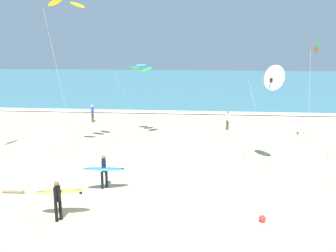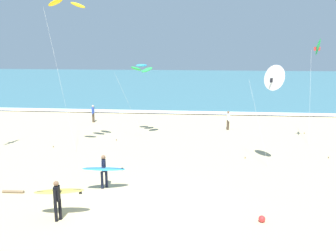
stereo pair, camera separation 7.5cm
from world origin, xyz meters
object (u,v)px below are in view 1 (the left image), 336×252
at_px(kite_delta_emerald_near, 317,47).
at_px(bystander_white_top, 228,120).
at_px(beach_ball, 262,219).
at_px(kite_arc_cobalt_distant, 141,68).
at_px(driftwood_log, 13,192).
at_px(surfer_trailing, 104,169).
at_px(bystander_blue_top, 92,113).
at_px(kite_arc_scarlet_mid, 67,2).
at_px(surfer_lead, 58,195).
at_px(kite_delta_ivory_high, 273,78).

height_order(kite_delta_emerald_near, bystander_white_top, kite_delta_emerald_near).
bearing_deg(beach_ball, kite_arc_cobalt_distant, 117.92).
bearing_deg(driftwood_log, surfer_trailing, 11.95).
xyz_separation_m(bystander_white_top, driftwood_log, (-11.12, -14.39, -0.74)).
bearing_deg(kite_arc_cobalt_distant, bystander_blue_top, 139.07).
distance_m(surfer_trailing, beach_ball, 7.80).
xyz_separation_m(kite_arc_scarlet_mid, beach_ball, (10.88, -8.85, -9.37)).
xyz_separation_m(surfer_lead, kite_delta_emerald_near, (13.31, 12.53, 5.75)).
xyz_separation_m(kite_delta_emerald_near, beach_ball, (-5.04, -12.03, -6.66)).
height_order(kite_delta_emerald_near, driftwood_log, kite_delta_emerald_near).
height_order(kite_delta_ivory_high, kite_arc_cobalt_distant, kite_delta_ivory_high).
bearing_deg(beach_ball, bystander_white_top, 91.39).
height_order(bystander_blue_top, beach_ball, bystander_blue_top).
bearing_deg(kite_delta_ivory_high, kite_delta_emerald_near, 54.07).
bearing_deg(surfer_trailing, bystander_blue_top, 108.74).
height_order(kite_delta_ivory_high, beach_ball, kite_delta_ivory_high).
bearing_deg(bystander_blue_top, kite_arc_cobalt_distant, -40.93).
distance_m(kite_delta_emerald_near, driftwood_log, 20.57).
bearing_deg(beach_ball, kite_arc_scarlet_mid, 140.88).
xyz_separation_m(kite_delta_emerald_near, bystander_blue_top, (-17.48, 6.03, -5.98)).
xyz_separation_m(bystander_white_top, bystander_blue_top, (-12.05, 1.82, 0.00)).
bearing_deg(kite_arc_scarlet_mid, bystander_white_top, 35.17).
bearing_deg(bystander_white_top, kite_delta_ivory_high, -79.15).
bearing_deg(surfer_trailing, kite_delta_ivory_high, 26.17).
relative_size(kite_delta_emerald_near, bystander_white_top, 4.65).
bearing_deg(kite_delta_emerald_near, surfer_trailing, -142.91).
bearing_deg(kite_arc_cobalt_distant, driftwood_log, -110.66).
xyz_separation_m(kite_delta_ivory_high, bystander_white_top, (-1.77, 9.25, -4.37)).
relative_size(surfer_lead, driftwood_log, 2.01).
distance_m(bystander_white_top, beach_ball, 16.25).
bearing_deg(kite_arc_scarlet_mid, bystander_blue_top, 99.60).
xyz_separation_m(kite_arc_cobalt_distant, beach_ball, (7.13, -13.46, -5.10)).
bearing_deg(surfer_trailing, beach_ball, -20.76).
bearing_deg(surfer_trailing, surfer_lead, -107.56).
bearing_deg(surfer_trailing, kite_arc_scarlet_mid, 120.80).
bearing_deg(bystander_blue_top, bystander_white_top, -8.61).
relative_size(kite_delta_emerald_near, driftwood_log, 6.99).
distance_m(surfer_trailing, kite_arc_scarlet_mid, 11.05).
xyz_separation_m(kite_delta_ivory_high, beach_ball, (-1.38, -6.98, -5.04)).
distance_m(surfer_trailing, kite_arc_cobalt_distant, 11.51).
bearing_deg(kite_delta_ivory_high, kite_arc_scarlet_mid, 171.35).
bearing_deg(surfer_trailing, kite_arc_cobalt_distant, 89.41).
relative_size(kite_arc_scarlet_mid, bystander_blue_top, 6.20).
bearing_deg(kite_arc_cobalt_distant, kite_arc_scarlet_mid, -129.10).
bearing_deg(surfer_trailing, bystander_white_top, 63.08).
bearing_deg(kite_arc_cobalt_distant, kite_delta_ivory_high, -37.27).
bearing_deg(kite_arc_cobalt_distant, surfer_trailing, -90.59).
xyz_separation_m(kite_delta_emerald_near, kite_delta_ivory_high, (-3.66, -5.05, -1.61)).
distance_m(surfer_trailing, bystander_blue_top, 16.17).
xyz_separation_m(kite_arc_cobalt_distant, driftwood_log, (-4.38, -11.62, -5.17)).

